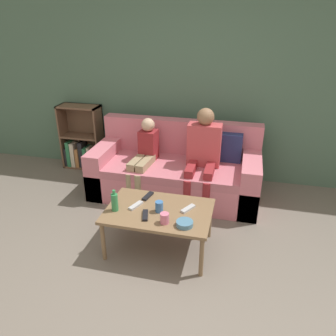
{
  "coord_description": "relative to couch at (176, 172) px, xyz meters",
  "views": [
    {
      "loc": [
        0.67,
        -2.0,
        2.12
      ],
      "look_at": [
        -0.07,
        1.09,
        0.63
      ],
      "focal_mm": 35.0,
      "sensor_mm": 36.0,
      "label": 1
    }
  ],
  "objects": [
    {
      "name": "person_child",
      "position": [
        -0.38,
        -0.14,
        0.26
      ],
      "size": [
        0.27,
        0.64,
        0.98
      ],
      "rotation": [
        0.0,
        0.0,
        -0.1
      ],
      "color": "#9E8966",
      "rests_on": "ground_plane"
    },
    {
      "name": "tv_remote_0",
      "position": [
        0.34,
        -1.06,
        0.15
      ],
      "size": [
        0.13,
        0.17,
        0.02
      ],
      "rotation": [
        0.0,
        0.0,
        -0.51
      ],
      "color": "#B7B7BC",
      "rests_on": "coffee_table"
    },
    {
      "name": "snack_bowl",
      "position": [
        0.36,
        -1.32,
        0.16
      ],
      "size": [
        0.15,
        0.15,
        0.05
      ],
      "color": "teal",
      "rests_on": "coffee_table"
    },
    {
      "name": "tv_remote_2",
      "position": [
        -0.16,
        -1.12,
        0.15
      ],
      "size": [
        0.11,
        0.18,
        0.02
      ],
      "rotation": [
        0.0,
        0.0,
        -0.38
      ],
      "color": "#B7B7BC",
      "rests_on": "coffee_table"
    },
    {
      "name": "cup_near",
      "position": [
        0.09,
        -1.15,
        0.19
      ],
      "size": [
        0.08,
        0.08,
        0.11
      ],
      "color": "#3D70B2",
      "rests_on": "coffee_table"
    },
    {
      "name": "ground_plane",
      "position": [
        0.11,
        -1.68,
        -0.3
      ],
      "size": [
        22.0,
        22.0,
        0.0
      ],
      "primitive_type": "plane",
      "color": "#70665B"
    },
    {
      "name": "person_adult",
      "position": [
        0.34,
        -0.09,
        0.37
      ],
      "size": [
        0.4,
        0.62,
        1.15
      ],
      "rotation": [
        0.0,
        0.0,
        -0.0
      ],
      "color": "maroon",
      "rests_on": "ground_plane"
    },
    {
      "name": "coffee_table",
      "position": [
        0.08,
        -1.13,
        0.1
      ],
      "size": [
        1.0,
        0.66,
        0.44
      ],
      "color": "brown",
      "rests_on": "ground_plane"
    },
    {
      "name": "tv_remote_3",
      "position": [
        -0.1,
        -0.92,
        0.15
      ],
      "size": [
        0.08,
        0.18,
        0.02
      ],
      "rotation": [
        0.0,
        0.0,
        -0.21
      ],
      "color": "black",
      "rests_on": "coffee_table"
    },
    {
      "name": "tv_remote_1",
      "position": [
        -0.02,
        -1.26,
        0.15
      ],
      "size": [
        0.09,
        0.18,
        0.02
      ],
      "rotation": [
        0.0,
        0.0,
        0.27
      ],
      "color": "black",
      "rests_on": "coffee_table"
    },
    {
      "name": "couch",
      "position": [
        0.0,
        0.0,
        0.0
      ],
      "size": [
        2.07,
        0.9,
        0.89
      ],
      "color": "#D1707F",
      "rests_on": "ground_plane"
    },
    {
      "name": "cup_far",
      "position": [
        0.18,
        -1.32,
        0.19
      ],
      "size": [
        0.08,
        0.08,
        0.1
      ],
      "color": "pink",
      "rests_on": "coffee_table"
    },
    {
      "name": "bottle",
      "position": [
        -0.33,
        -1.23,
        0.23
      ],
      "size": [
        0.06,
        0.06,
        0.22
      ],
      "color": "#33844C",
      "rests_on": "coffee_table"
    },
    {
      "name": "bookshelf",
      "position": [
        -1.54,
        0.48,
        0.05
      ],
      "size": [
        0.6,
        0.28,
        0.95
      ],
      "color": "brown",
      "rests_on": "ground_plane"
    },
    {
      "name": "wall_back",
      "position": [
        0.11,
        0.64,
        1.0
      ],
      "size": [
        12.0,
        0.06,
        2.6
      ],
      "color": "#4C6B56",
      "rests_on": "ground_plane"
    }
  ]
}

